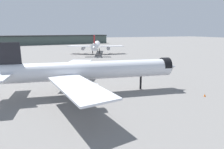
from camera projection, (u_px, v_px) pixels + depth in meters
The scene contains 7 objects.
ground at pixel (104, 95), 52.46m from camera, with size 900.00×900.00×0.00m, color slate.
airliner_near_gate at pixel (88, 71), 52.76m from camera, with size 54.22×49.09×14.57m.
airliner_far_taxiway at pixel (96, 45), 148.11m from camera, with size 41.70×46.94×14.43m.
terminal_building at pixel (30, 40), 241.61m from camera, with size 201.80×46.20×22.70m.
baggage_tug_wing at pixel (119, 69), 83.33m from camera, with size 2.68×3.53×1.85m.
baggage_cart_trailing at pixel (37, 73), 75.69m from camera, with size 2.43×1.97×1.82m.
traffic_cone_wingtip at pixel (205, 95), 51.01m from camera, with size 0.57×0.57×0.71m, color #F2600C.
Camera 1 is at (-15.54, -47.42, 17.30)m, focal length 30.31 mm.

